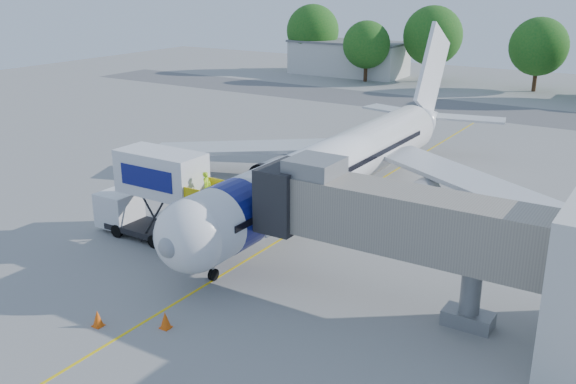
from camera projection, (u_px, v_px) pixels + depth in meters
The scene contains 14 objects.
ground at pixel (307, 223), 40.69m from camera, with size 160.00×160.00×0.00m, color gray.
guidance_line at pixel (307, 223), 40.69m from camera, with size 0.15×70.00×0.01m, color yellow.
taxiway_strip at pixel (492, 112), 74.35m from camera, with size 120.00×10.00×0.01m, color #59595B.
aircraft at pixel (339, 164), 43.06m from camera, with size 34.17×37.73×11.35m.
jet_bridge at pixel (380, 216), 29.65m from camera, with size 13.90×3.20×6.60m.
catering_hiloader at pixel (154, 195), 37.38m from camera, with size 8.50×2.44×5.50m.
ground_tug at pixel (156, 323), 27.58m from camera, with size 3.44×1.82×1.36m.
safety_cone_a at pixel (165, 320), 28.45m from camera, with size 0.50×0.50×0.79m.
safety_cone_b at pixel (98, 319), 28.61m from camera, with size 0.49×0.49×0.78m.
outbuilding_left at pixel (348, 58), 102.11m from camera, with size 18.40×8.40×5.30m.
tree_a at pixel (313, 31), 104.07m from camera, with size 8.48×8.48×10.81m.
tree_b at pixel (367, 45), 94.46m from camera, with size 6.98×6.98×8.90m.
tree_c at pixel (433, 36), 93.90m from camera, with size 8.66×8.66×11.04m.
tree_d at pixel (539, 47), 85.86m from camera, with size 7.77×7.77×9.91m.
Camera 1 is at (19.24, -32.73, 14.84)m, focal length 40.00 mm.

